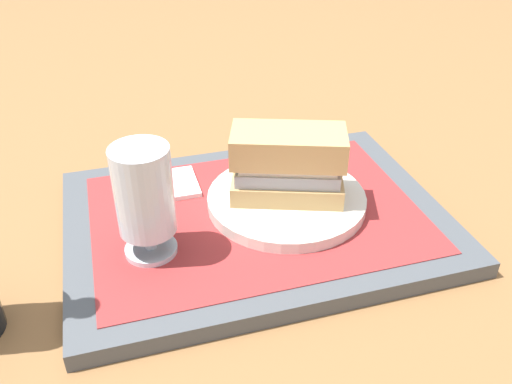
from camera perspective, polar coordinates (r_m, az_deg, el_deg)
name	(u,v)px	position (r m, az deg, el deg)	size (l,w,h in m)	color
ground_plane	(256,227)	(0.67, 0.00, -3.62)	(3.00, 3.00, 0.00)	olive
tray	(256,220)	(0.66, 0.00, -2.92)	(0.44, 0.32, 0.02)	#4C5156
placemat	(256,213)	(0.65, 0.00, -2.16)	(0.38, 0.27, 0.00)	#9E2D2D
plate	(286,200)	(0.66, 3.17, -0.80)	(0.19, 0.19, 0.01)	silver
sandwich	(285,164)	(0.64, 3.00, 2.95)	(0.14, 0.10, 0.08)	tan
beer_glass	(145,199)	(0.57, -11.43, -0.70)	(0.06, 0.06, 0.12)	silver
napkin_folded	(162,186)	(0.71, -9.74, 0.62)	(0.09, 0.07, 0.01)	white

